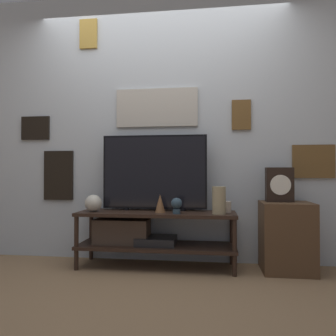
# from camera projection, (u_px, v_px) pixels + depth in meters

# --- Properties ---
(ground_plane) EXTENTS (12.00, 12.00, 0.00)m
(ground_plane) POSITION_uv_depth(u_px,v_px,m) (151.00, 276.00, 2.77)
(ground_plane) COLOR #846647
(wall_back) EXTENTS (6.40, 0.08, 2.70)m
(wall_back) POSITION_uv_depth(u_px,v_px,m) (160.00, 125.00, 3.30)
(wall_back) COLOR #B2BCC6
(wall_back) RESTS_ON ground_plane
(media_console) EXTENTS (1.46, 0.43, 0.51)m
(media_console) POSITION_uv_depth(u_px,v_px,m) (144.00, 232.00, 3.04)
(media_console) COLOR black
(media_console) RESTS_ON ground_plane
(television) EXTENTS (1.00, 0.05, 0.72)m
(television) POSITION_uv_depth(u_px,v_px,m) (154.00, 172.00, 3.13)
(television) COLOR black
(television) RESTS_ON media_console
(vase_tall_ceramic) EXTENTS (0.12, 0.12, 0.24)m
(vase_tall_ceramic) POSITION_uv_depth(u_px,v_px,m) (219.00, 200.00, 2.87)
(vase_tall_ceramic) COLOR tan
(vase_tall_ceramic) RESTS_ON media_console
(vase_slim_bronze) EXTENTS (0.09, 0.09, 0.17)m
(vase_slim_bronze) POSITION_uv_depth(u_px,v_px,m) (160.00, 203.00, 2.99)
(vase_slim_bronze) COLOR brown
(vase_slim_bronze) RESTS_ON media_console
(vase_round_glass) EXTENTS (0.16, 0.16, 0.16)m
(vase_round_glass) POSITION_uv_depth(u_px,v_px,m) (93.00, 203.00, 3.04)
(vase_round_glass) COLOR beige
(vase_round_glass) RESTS_ON media_console
(candle_jar) EXTENTS (0.09, 0.09, 0.10)m
(candle_jar) POSITION_uv_depth(u_px,v_px,m) (226.00, 207.00, 2.99)
(candle_jar) COLOR #C1B29E
(candle_jar) RESTS_ON media_console
(decorative_bust) EXTENTS (0.10, 0.10, 0.14)m
(decorative_bust) POSITION_uv_depth(u_px,v_px,m) (177.00, 205.00, 2.89)
(decorative_bust) COLOR #2D4251
(decorative_bust) RESTS_ON media_console
(side_table) EXTENTS (0.44, 0.39, 0.61)m
(side_table) POSITION_uv_depth(u_px,v_px,m) (287.00, 237.00, 2.89)
(side_table) COLOR #513823
(side_table) RESTS_ON ground_plane
(mantel_clock) EXTENTS (0.24, 0.11, 0.31)m
(mantel_clock) POSITION_uv_depth(u_px,v_px,m) (279.00, 185.00, 2.93)
(mantel_clock) COLOR black
(mantel_clock) RESTS_ON side_table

